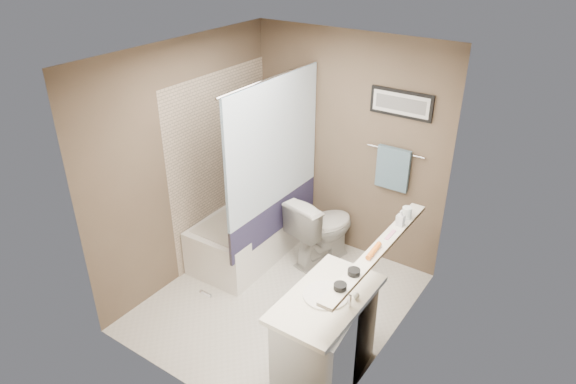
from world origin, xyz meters
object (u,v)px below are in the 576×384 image
Objects in this scene: toilet at (322,228)px; bathtub at (253,231)px; candle_bowl_far at (354,272)px; soap_bottle at (401,218)px; hair_brush_front at (374,251)px; candle_bowl_near at (340,287)px; vanity at (326,341)px; glass_jar at (407,213)px.

bathtub is at bearing 33.95° from toilet.
soap_bottle is at bearing 90.00° from candle_bowl_far.
toilet is at bearing 20.03° from bathtub.
soap_bottle is (0.00, 0.48, 0.05)m from hair_brush_front.
hair_brush_front is (0.00, 0.51, 0.00)m from candle_bowl_near.
candle_bowl_near is at bearing 136.04° from toilet.
bathtub is 16.67× the size of candle_bowl_near.
toilet is at bearing 134.62° from hair_brush_front.
vanity is 1.23m from glass_jar.
vanity is 0.78m from candle_bowl_near.
candle_bowl_near and candle_bowl_far have the same top height.
candle_bowl_near is 0.20m from candle_bowl_far.
glass_jar is (0.19, 0.95, 0.77)m from vanity.
soap_bottle is (0.00, 0.80, 0.05)m from candle_bowl_far.
candle_bowl_far is at bearing -33.60° from bathtub.
glass_jar is (0.00, 0.93, 0.03)m from candle_bowl_far.
glass_jar reaches higher than vanity.
soap_bottle reaches higher than vanity.
candle_bowl_near is at bearing -48.87° from vanity.
soap_bottle reaches higher than candle_bowl_far.
glass_jar reaches higher than hair_brush_front.
toilet is at bearing 123.90° from candle_bowl_near.
candle_bowl_far is 0.90× the size of glass_jar.
bathtub is 11.11× the size of soap_bottle.
hair_brush_front is at bearing -25.80° from bathtub.
vanity is 9.00× the size of glass_jar.
toilet is 1.91m from candle_bowl_far.
candle_bowl_far is at bearing -90.00° from hair_brush_front.
hair_brush_front is 0.62m from glass_jar.
hair_brush_front is at bearing 90.00° from candle_bowl_far.
vanity is 0.76m from candle_bowl_far.
toilet is 1.69m from hair_brush_front.
candle_bowl_far is (0.19, 0.02, 0.73)m from vanity.
candle_bowl_far is 0.31m from hair_brush_front.
toilet is 3.59× the size of hair_brush_front.
candle_bowl_far is 0.67× the size of soap_bottle.
hair_brush_front is (1.79, -0.80, 0.89)m from bathtub.
candle_bowl_near is at bearing -90.00° from candle_bowl_far.
soap_bottle reaches higher than hair_brush_front.
candle_bowl_near is (1.07, -1.59, 0.74)m from toilet.
candle_bowl_far reaches higher than toilet.
candle_bowl_far is at bearing -90.00° from glass_jar.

